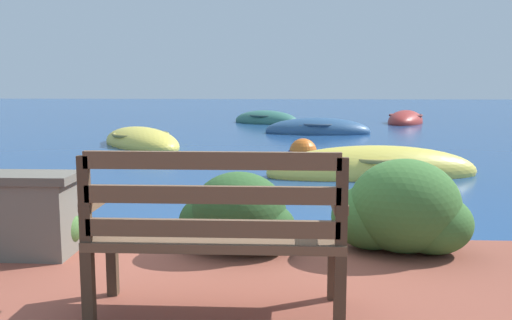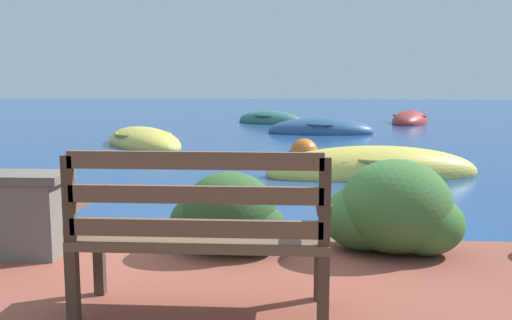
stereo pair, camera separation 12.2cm
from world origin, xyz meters
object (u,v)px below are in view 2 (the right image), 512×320
Objects in this scene: rowboat_outer at (270,121)px; rowboat_far at (321,131)px; rowboat_mid at (143,143)px; rowboat_nearest at (372,172)px; rowboat_distant at (410,121)px; park_bench at (200,229)px; mooring_buoy at (304,152)px.

rowboat_far is at bearing 144.90° from rowboat_outer.
rowboat_nearest is at bearing -165.90° from rowboat_mid.
rowboat_nearest is 7.16m from rowboat_far.
rowboat_outer reaches higher than rowboat_mid.
rowboat_far is 5.20m from rowboat_distant.
rowboat_far is at bearing -20.24° from rowboat_distant.
park_bench is 16.85m from rowboat_outer.
mooring_buoy is (-1.02, 2.15, 0.03)m from rowboat_nearest.
rowboat_outer is at bearing -64.44° from rowboat_far.
rowboat_distant is (2.83, 11.18, -0.00)m from rowboat_nearest.
park_bench reaches higher than rowboat_nearest.
rowboat_far is (1.30, 13.10, -0.64)m from park_bench.
rowboat_far is 5.00× the size of mooring_buoy.
mooring_buoy is (0.73, 8.10, -0.61)m from park_bench.
park_bench is 0.47× the size of rowboat_distant.
rowboat_distant is 9.82m from mooring_buoy.
rowboat_far and rowboat_outer have the same top height.
park_bench is at bearing 3.95° from rowboat_distant.
rowboat_nearest is at bearing -64.58° from mooring_buoy.
rowboat_mid is at bearing 101.16° from rowboat_outer.
rowboat_distant is (4.58, 17.13, -0.64)m from park_bench.
rowboat_nearest is 11.07m from rowboat_outer.
rowboat_far is 1.01× the size of rowboat_distant.
park_bench is 13.18m from rowboat_far.
rowboat_nearest reaches higher than mooring_buoy.
rowboat_outer is at bearing 87.62° from park_bench.
rowboat_nearest is at bearing 96.42° from rowboat_far.
park_bench is at bearing -95.16° from mooring_buoy.
park_bench is 0.40× the size of rowboat_nearest.
park_bench reaches higher than rowboat_mid.
rowboat_nearest is 1.15× the size of rowboat_far.
rowboat_mid is (-2.92, 9.90, -0.64)m from park_bench.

